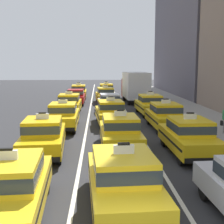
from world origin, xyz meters
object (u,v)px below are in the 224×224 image
taxi_left_third (63,115)px  sedan_left_fifth (76,96)px  taxi_center_fifth (105,95)px  taxi_right_second (189,136)px  taxi_left_second (43,135)px  taxi_center_sixth (106,90)px  taxi_center_nearest (123,180)px  taxi_left_fourth (69,103)px  taxi_center_third (110,112)px  taxi_left_sixth (79,91)px  box_truck_right_fifth (135,86)px  taxi_center_second (120,132)px  taxi_right_third (165,115)px  sedan_center_fourth (109,102)px  taxi_right_fourth (150,104)px  taxi_left_nearest (9,187)px

taxi_left_third → sedan_left_fifth: size_ratio=1.06×
taxi_center_fifth → taxi_right_second: (3.33, -19.35, 0.00)m
taxi_left_second → taxi_right_second: (6.57, -0.33, 0.00)m
taxi_right_second → taxi_center_sixth: bearing=96.7°
taxi_center_nearest → taxi_left_fourth: bearing=100.1°
taxi_right_second → taxi_center_third: bearing=114.3°
taxi_left_sixth → box_truck_right_fifth: (6.34, -3.94, 0.90)m
sedan_left_fifth → taxi_center_second: (3.33, -17.11, 0.03)m
taxi_left_third → taxi_left_sixth: same height
taxi_center_fifth → taxi_center_sixth: size_ratio=1.02×
taxi_center_second → taxi_left_fourth: bearing=107.3°
taxi_center_second → taxi_right_third: same height
taxi_center_second → sedan_center_fourth: 12.02m
taxi_center_nearest → taxi_right_third: 11.37m
taxi_center_second → taxi_right_fourth: same height
taxi_left_nearest → sedan_left_fifth: 23.68m
sedan_left_fifth → taxi_center_sixth: size_ratio=0.94×
taxi_center_third → taxi_right_third: 3.77m
taxi_center_nearest → taxi_right_second: size_ratio=1.01×
taxi_left_fourth → taxi_center_nearest: bearing=-79.9°
taxi_center_nearest → taxi_left_sixth: bearing=96.0°
taxi_center_fifth → taxi_center_sixth: same height
sedan_center_fourth → taxi_center_nearest: bearing=-90.9°
taxi_left_nearest → taxi_center_fifth: size_ratio=1.00×
sedan_center_fourth → box_truck_right_fifth: bearing=66.4°
taxi_right_fourth → box_truck_right_fifth: bearing=91.5°
taxi_left_third → taxi_center_nearest: (2.90, -11.19, 0.00)m
taxi_left_nearest → taxi_left_third: size_ratio=1.02×
taxi_left_nearest → taxi_left_fourth: 17.65m
taxi_left_second → taxi_center_second: same height
taxi_center_second → sedan_left_fifth: bearing=101.0°
sedan_left_fifth → taxi_right_third: size_ratio=0.94×
taxi_left_third → sedan_center_fourth: size_ratio=1.04×
taxi_left_nearest → taxi_right_second: size_ratio=1.01×
sedan_center_fourth → taxi_right_fourth: taxi_right_fourth is taller
taxi_left_fourth → taxi_center_third: same height
taxi_center_nearest → box_truck_right_fifth: bearing=82.5°
taxi_left_nearest → taxi_right_second: same height
taxi_left_nearest → sedan_center_fourth: bearing=79.9°
taxi_left_third → taxi_center_sixth: same height
taxi_left_sixth → box_truck_right_fifth: box_truck_right_fifth is taller
taxi_left_nearest → taxi_center_fifth: (3.09, 24.95, 0.00)m
taxi_right_third → box_truck_right_fifth: box_truck_right_fifth is taller
taxi_left_third → taxi_center_fifth: 13.68m
taxi_left_nearest → sedan_center_fourth: (3.31, 18.60, -0.03)m
taxi_center_nearest → taxi_center_third: (0.15, 12.40, 0.00)m
taxi_center_fifth → taxi_right_second: same height
sedan_left_fifth → taxi_left_sixth: 5.73m
sedan_left_fifth → taxi_right_third: bearing=-62.4°
taxi_left_second → taxi_right_third: (6.73, 5.27, 0.00)m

